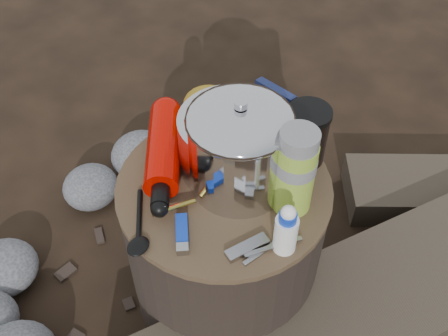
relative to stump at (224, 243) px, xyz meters
The scene contains 16 objects.
ground 0.21m from the stump, ahead, with size 60.00×60.00×0.00m, color black.
stump is the anchor object (origin of this frame).
rock_ring 0.40m from the stump, behind, with size 0.41×0.90×0.18m, color #57565C, non-canonical shape.
log_main 0.61m from the stump, 30.75° to the left, with size 0.31×1.83×0.15m, color #3C3228.
foil_windscreen 0.29m from the stump, 103.06° to the left, with size 0.23×0.23×0.14m, color silver.
camping_pot 0.32m from the stump, 53.30° to the left, with size 0.21×0.21×0.21m, color silver.
fuel_bottle 0.29m from the stump, behind, with size 0.07×0.31×0.07m, color #D00900, non-canonical shape.
thermos 0.34m from the stump, ahead, with size 0.08×0.08×0.20m, color #95BA36.
travel_mug 0.34m from the stump, 54.26° to the left, with size 0.09×0.09×0.14m, color black.
stuff_sack 0.33m from the stump, 126.94° to the left, with size 0.14×0.12×0.10m, color #BE8C1D.
food_pouch 0.34m from the stump, 85.84° to the left, with size 0.10×0.02×0.13m, color navy.
lighter 0.27m from the stump, 95.24° to the right, with size 0.02×0.09×0.02m, color #1136C2.
multitool 0.28m from the stump, 45.74° to the right, with size 0.03×0.09×0.01m, color #A0A0A5.
pot_grabber 0.28m from the stump, 33.54° to the right, with size 0.03×0.12×0.01m, color #A0A0A5, non-canonical shape.
spork 0.29m from the stump, 124.07° to the right, with size 0.03×0.16×0.01m, color black, non-canonical shape.
squeeze_bottle 0.33m from the stump, 24.65° to the right, with size 0.05×0.05×0.11m, color white.
Camera 1 is at (0.37, -0.66, 1.30)m, focal length 43.41 mm.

